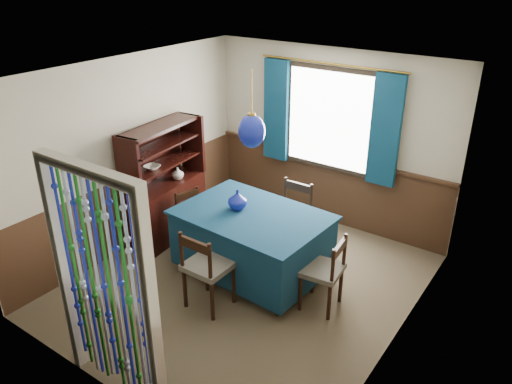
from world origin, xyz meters
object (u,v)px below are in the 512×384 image
Objects in this scene: dining_table at (252,240)px; pendant_lamp at (252,131)px; sideboard at (166,199)px; bowl_shelf at (152,167)px; chair_far at (291,216)px; chair_right at (325,271)px; vase_table at (237,201)px; vase_sideboard at (178,172)px; chair_near at (207,267)px; chair_left at (194,220)px.

pendant_lamp is at bearing -176.74° from dining_table.
sideboard reaches higher than bowl_shelf.
bowl_shelf is (0.06, -0.25, 0.56)m from sideboard.
chair_right is at bearing 137.36° from chair_far.
sideboard is at bearing 175.94° from vase_table.
bowl_shelf is at bearing -81.76° from sideboard.
chair_right is 4.06× the size of vase_table.
chair_far is 1.65m from vase_sideboard.
vase_table is (-0.29, -0.76, 0.45)m from chair_far.
chair_near is at bearing -37.78° from vase_sideboard.
sideboard is (-1.51, 0.10, 0.09)m from dining_table.
bowl_shelf reaches higher than dining_table.
sideboard is (-2.52, 0.17, 0.10)m from chair_right.
pendant_lamp reaches higher than chair_near.
chair_far is at bearing 17.15° from vase_sideboard.
dining_table is 0.96m from chair_left.
pendant_lamp is at bearing 79.82° from chair_right.
vase_sideboard is at bearing 168.32° from pendant_lamp.
bowl_shelf is at bearing -172.81° from vase_table.
sideboard is at bearing 79.98° from chair_right.
vase_table reaches higher than chair_far.
sideboard reaches higher than chair_right.
vase_table is at bearing 80.23° from chair_right.
vase_table reaches higher than dining_table.
pendant_lamp is at bearing -9.05° from sideboard.
chair_far is 1.72m from sideboard.
chair_far is at bearing 69.19° from vase_table.
chair_left is (-1.04, -0.73, -0.06)m from chair_far.
pendant_lamp is (-1.01, 0.07, 1.37)m from chair_right.
sideboard is 7.41× the size of vase_table.
dining_table is at bearing 83.75° from chair_far.
chair_near is 1.24m from chair_left.
chair_near is 4.40× the size of vase_table.
sideboard is at bearing 103.57° from bowl_shelf.
chair_far is 1.06× the size of chair_right.
chair_right is 0.55× the size of sideboard.
dining_table is at bearing 79.82° from chair_right.
chair_left is 0.51× the size of sideboard.
vase_table is (-1.22, 0.08, 0.47)m from chair_right.
sideboard is 1.90× the size of pendant_lamp.
vase_table is 1.27m from vase_sideboard.
dining_table is 0.51m from vase_table.
vase_table is at bearing 68.56° from chair_far.
chair_near is at bearing 85.09° from chair_far.
bowl_shelf is at bearing -90.00° from vase_sideboard.
vase_sideboard reaches higher than chair_near.
dining_table is 0.79m from chair_near.
chair_right is (0.93, -0.84, -0.03)m from chair_far.
chair_right is 2.55m from bowl_shelf.
vase_sideboard is at bearing 68.16° from sideboard.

